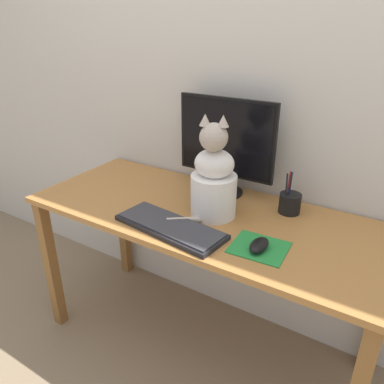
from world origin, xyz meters
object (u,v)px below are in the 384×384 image
(computer_mouse_right, at_px, (259,245))
(monitor, at_px, (226,143))
(pen_cup, at_px, (290,203))
(cat, at_px, (213,180))
(keyboard, at_px, (170,226))

(computer_mouse_right, bearing_deg, monitor, 132.19)
(monitor, height_order, pen_cup, monitor)
(cat, bearing_deg, keyboard, -131.71)
(computer_mouse_right, relative_size, pen_cup, 0.61)
(computer_mouse_right, relative_size, cat, 0.25)
(keyboard, height_order, computer_mouse_right, computer_mouse_right)
(monitor, bearing_deg, computer_mouse_right, -47.81)
(monitor, distance_m, pen_cup, 0.37)
(cat, relative_size, pen_cup, 2.41)
(keyboard, relative_size, computer_mouse_right, 4.33)
(monitor, xyz_separation_m, keyboard, (-0.02, -0.40, -0.23))
(computer_mouse_right, xyz_separation_m, pen_cup, (-0.00, 0.33, 0.02))
(pen_cup, bearing_deg, cat, -143.33)
(computer_mouse_right, bearing_deg, pen_cup, 90.66)
(keyboard, height_order, cat, cat)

